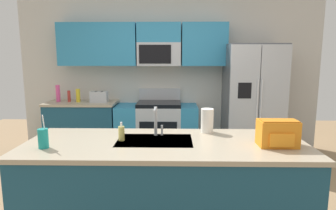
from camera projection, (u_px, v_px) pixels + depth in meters
name	position (u px, v px, depth m)	size (l,w,h in m)	color
ground_plane	(167.00, 207.00, 3.25)	(9.00, 9.00, 0.00)	#997A56
kitchen_wall_unit	(162.00, 67.00, 5.07)	(5.20, 0.43, 2.60)	beige
back_counter	(83.00, 128.00, 4.98)	(1.16, 0.63, 0.90)	navy
range_oven	(157.00, 128.00, 4.96)	(1.36, 0.61, 1.10)	#B7BABF
refrigerator	(252.00, 101.00, 4.78)	(0.90, 0.76, 1.85)	#4C4F54
island_counter	(165.00, 189.00, 2.68)	(2.50, 0.97, 0.90)	navy
toaster	(99.00, 97.00, 4.84)	(0.28, 0.16, 0.18)	#B7BABF
pepper_mill	(69.00, 96.00, 4.90)	(0.05, 0.05, 0.19)	#B2332D
bottle_pink	(58.00, 93.00, 4.92)	(0.07, 0.07, 0.28)	#EA4C93
bottle_yellow	(78.00, 95.00, 4.87)	(0.07, 0.07, 0.22)	yellow
sink_faucet	(156.00, 119.00, 2.77)	(0.08, 0.21, 0.28)	#B7BABF
drink_cup_teal	(43.00, 138.00, 2.42)	(0.08, 0.08, 0.28)	teal
soap_dispenser	(121.00, 133.00, 2.64)	(0.06, 0.06, 0.17)	#D8CC66
paper_towel_roll	(207.00, 121.00, 2.92)	(0.12, 0.12, 0.24)	white
backpack	(278.00, 133.00, 2.47)	(0.32, 0.22, 0.23)	orange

